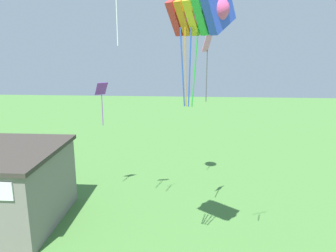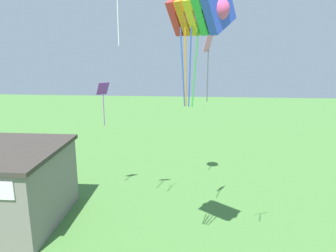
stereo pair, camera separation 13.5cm
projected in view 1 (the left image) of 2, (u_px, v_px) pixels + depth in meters
kite_rainbow_parafoil at (200, 11)px, 12.63m from camera, size 3.11×3.01×4.72m
kite_pink_diamond at (207, 52)px, 16.62m from camera, size 0.60×0.81×3.58m
kite_purple_streamer at (102, 94)px, 20.91m from camera, size 0.92×0.90×2.81m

